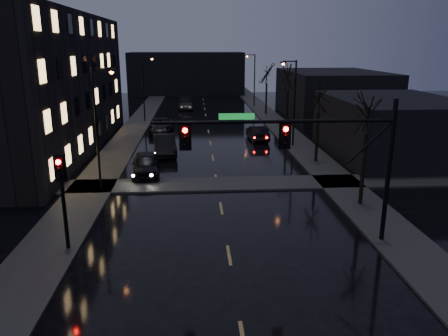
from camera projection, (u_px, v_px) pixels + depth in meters
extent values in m
cube|color=#2D2D2B|center=(128.00, 137.00, 45.42)|extent=(3.00, 140.00, 0.12)
cube|color=#2D2D2B|center=(289.00, 135.00, 46.50)|extent=(3.00, 140.00, 0.12)
cube|color=#2D2D2B|center=(217.00, 184.00, 30.11)|extent=(40.00, 3.00, 0.12)
cube|color=black|center=(24.00, 84.00, 38.50)|extent=(12.00, 30.00, 12.00)
cube|color=black|center=(392.00, 127.00, 37.64)|extent=(10.00, 14.00, 5.00)
cube|color=black|center=(332.00, 94.00, 58.73)|extent=(12.00, 18.00, 6.00)
cube|color=black|center=(187.00, 73.00, 86.00)|extent=(22.00, 10.00, 8.00)
cylinder|color=black|center=(388.00, 173.00, 20.53)|extent=(0.22, 0.22, 7.00)
cylinder|color=black|center=(274.00, 122.00, 19.51)|extent=(11.00, 0.16, 0.16)
cylinder|color=black|center=(371.00, 142.00, 20.06)|extent=(2.05, 0.10, 2.05)
cube|color=#0C591E|center=(237.00, 116.00, 19.33)|extent=(1.60, 0.04, 0.28)
cube|color=black|center=(185.00, 137.00, 19.43)|extent=(0.35, 0.28, 1.05)
sphere|color=#FF0705|center=(185.00, 130.00, 19.19)|extent=(0.22, 0.22, 0.22)
cube|color=black|center=(285.00, 136.00, 19.72)|extent=(0.35, 0.28, 1.05)
sphere|color=#FF0705|center=(286.00, 129.00, 19.47)|extent=(0.22, 0.22, 0.22)
cylinder|color=black|center=(64.00, 206.00, 19.93)|extent=(0.18, 0.18, 4.40)
cube|color=black|center=(60.00, 168.00, 19.44)|extent=(0.35, 0.28, 1.05)
sphere|color=#FF0705|center=(58.00, 162.00, 19.20)|extent=(0.22, 0.22, 0.22)
cylinder|color=black|center=(363.00, 170.00, 25.74)|extent=(0.24, 0.24, 4.40)
cylinder|color=black|center=(317.00, 138.00, 35.38)|extent=(0.24, 0.24, 4.12)
cylinder|color=black|center=(287.00, 113.00, 46.83)|extent=(0.24, 0.24, 4.68)
cylinder|color=black|center=(266.00, 99.00, 60.33)|extent=(0.24, 0.24, 4.29)
cylinder|color=black|center=(97.00, 131.00, 28.07)|extent=(0.16, 0.16, 8.00)
cylinder|color=black|center=(101.00, 69.00, 27.05)|extent=(1.20, 0.10, 0.10)
cube|color=black|center=(111.00, 70.00, 27.11)|extent=(0.50, 0.25, 0.15)
sphere|color=orange|center=(111.00, 72.00, 27.14)|extent=(0.28, 0.28, 0.28)
cylinder|color=black|center=(143.00, 90.00, 54.00)|extent=(0.16, 0.16, 8.00)
cylinder|color=black|center=(147.00, 57.00, 52.98)|extent=(1.20, 0.10, 0.10)
cube|color=black|center=(152.00, 58.00, 53.05)|extent=(0.50, 0.25, 0.15)
sphere|color=orange|center=(152.00, 59.00, 53.07)|extent=(0.28, 0.28, 0.28)
cylinder|color=black|center=(294.00, 104.00, 40.58)|extent=(0.16, 0.16, 8.00)
cylinder|color=black|center=(290.00, 61.00, 39.49)|extent=(1.20, 0.10, 0.10)
cube|color=black|center=(283.00, 62.00, 39.48)|extent=(0.50, 0.25, 0.15)
sphere|color=orange|center=(283.00, 64.00, 39.50)|extent=(0.28, 0.28, 0.28)
cylinder|color=black|center=(254.00, 81.00, 67.48)|extent=(0.16, 0.16, 8.00)
cylinder|color=black|center=(251.00, 55.00, 66.38)|extent=(1.20, 0.10, 0.10)
cube|color=black|center=(247.00, 56.00, 66.37)|extent=(0.50, 0.25, 0.15)
sphere|color=orange|center=(247.00, 56.00, 66.40)|extent=(0.28, 0.28, 0.28)
imported|color=black|center=(146.00, 164.00, 32.14)|extent=(2.40, 5.06, 1.67)
imported|color=black|center=(165.00, 145.00, 38.34)|extent=(2.44, 5.39, 1.72)
imported|color=black|center=(161.00, 125.00, 48.30)|extent=(2.62, 5.53, 1.53)
imported|color=black|center=(186.00, 103.00, 66.24)|extent=(2.38, 5.71, 1.65)
imported|color=black|center=(257.00, 133.00, 44.14)|extent=(1.93, 4.65, 1.50)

